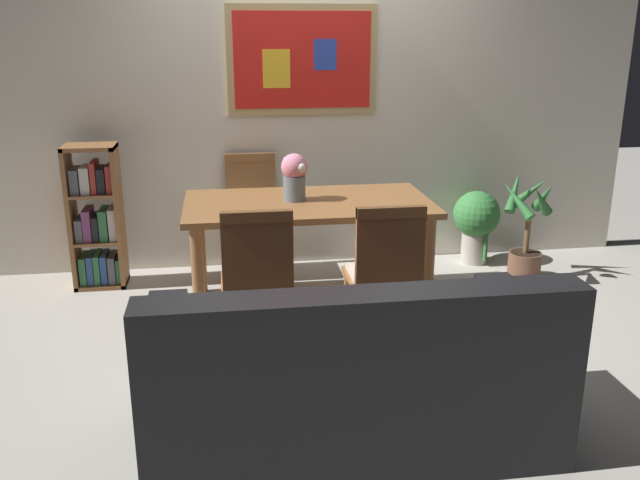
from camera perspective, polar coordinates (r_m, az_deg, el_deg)
ground_plane at (r=4.37m, az=1.37°, el=-7.19°), size 12.00×12.00×0.00m
wall_back_with_painting at (r=5.32m, az=-0.99°, el=11.84°), size 5.20×0.14×2.60m
dining_table at (r=4.47m, az=-1.00°, el=2.14°), size 1.61×0.87×0.74m
dining_chair_far_left at (r=5.19m, az=-5.74°, el=3.00°), size 0.40×0.41×0.91m
dining_chair_near_left at (r=3.75m, az=-5.30°, el=-2.69°), size 0.40×0.41×0.91m
dining_chair_near_right at (r=3.84m, az=5.49°, el=-2.23°), size 0.40×0.41×0.91m
leather_couch at (r=3.09m, az=2.69°, el=-11.82°), size 1.80×0.84×0.84m
bookshelf at (r=5.15m, az=-18.15°, el=1.46°), size 0.36×0.28×1.04m
potted_ivy at (r=5.56m, az=12.98°, el=1.60°), size 0.37×0.37×0.59m
potted_palm at (r=5.30m, az=16.90°, el=0.34°), size 0.45×0.46×0.82m
flower_vase at (r=4.44m, az=-2.17°, el=5.50°), size 0.18×0.18×0.31m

